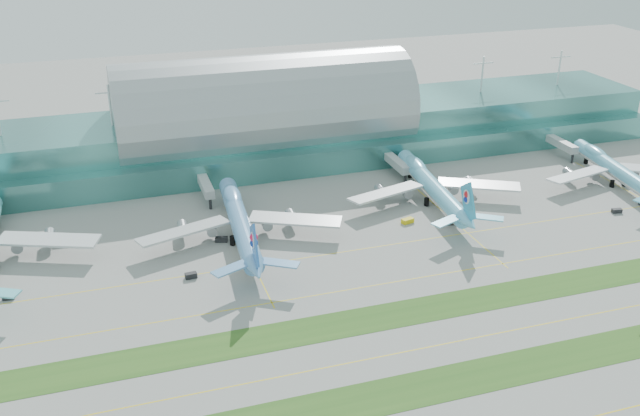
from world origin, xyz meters
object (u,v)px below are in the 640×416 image
object	(u,v)px
airliner_b	(239,220)
airliner_c	(431,184)
airliner_d	(615,169)
terminal	(265,126)

from	to	relation	value
airliner_b	airliner_c	size ratio (longest dim) A/B	1.02
airliner_b	airliner_d	xyz separation A→B (m)	(146.68, 2.29, -0.58)
terminal	airliner_c	bearing A→B (deg)	-52.60
terminal	airliner_b	bearing A→B (deg)	-110.46
airliner_d	airliner_c	bearing A→B (deg)	-176.26
airliner_c	airliner_d	bearing A→B (deg)	0.88
airliner_b	airliner_c	world-z (taller)	airliner_b
airliner_d	terminal	bearing A→B (deg)	159.63
terminal	airliner_d	bearing A→B (deg)	-28.99
terminal	airliner_d	world-z (taller)	terminal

